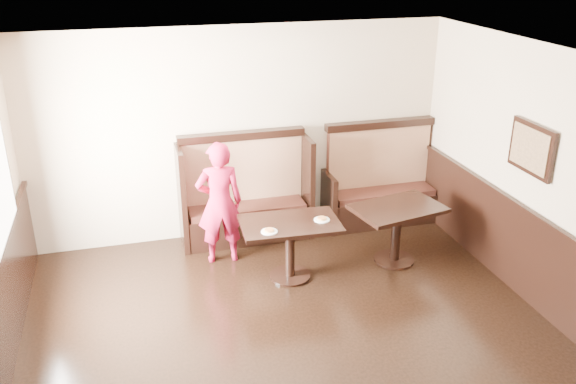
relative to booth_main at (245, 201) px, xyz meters
name	(u,v)px	position (x,y,z in m)	size (l,w,h in m)	color
room_shell	(282,322)	(-0.30, -3.01, 0.14)	(7.00, 7.00, 7.00)	#BFAA8B
booth_main	(245,201)	(0.00, 0.00, 0.00)	(1.75, 0.72, 1.45)	black
booth_neighbor	(380,189)	(1.95, 0.00, -0.05)	(1.65, 0.72, 1.45)	black
table_main	(290,235)	(0.28, -1.20, 0.03)	(1.18, 0.77, 0.73)	black
table_neighbor	(397,221)	(1.66, -1.17, 0.03)	(1.19, 0.90, 0.75)	black
child	(220,203)	(-0.43, -0.56, 0.26)	(0.57, 0.37, 1.56)	#AA1236
pizza_plate_left	(269,231)	(-0.01, -1.38, 0.21)	(0.19, 0.19, 0.03)	white
pizza_plate_right	(322,219)	(0.66, -1.25, 0.21)	(0.19, 0.19, 0.03)	white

